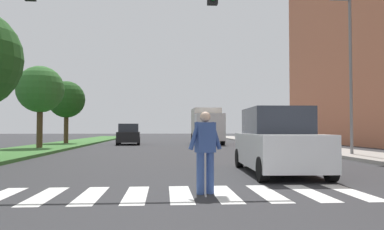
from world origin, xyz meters
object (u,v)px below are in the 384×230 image
(traffic_light_gantry, at_px, (28,13))
(tree_far, at_px, (40,90))
(street_lamp_right, at_px, (349,60))
(tree_distant, at_px, (66,100))
(truck_box_delivery, at_px, (207,125))
(suv_crossing, at_px, (277,142))
(pedestrian_performer, at_px, (205,148))
(sedan_midblock, at_px, (129,135))

(traffic_light_gantry, bearing_deg, tree_far, 106.18)
(traffic_light_gantry, xyz_separation_m, street_lamp_right, (12.29, 7.33, 0.24))
(tree_distant, height_order, traffic_light_gantry, traffic_light_gantry)
(street_lamp_right, height_order, truck_box_delivery, street_lamp_right)
(tree_distant, relative_size, truck_box_delivery, 0.82)
(tree_distant, height_order, street_lamp_right, street_lamp_right)
(truck_box_delivery, bearing_deg, suv_crossing, -90.81)
(traffic_light_gantry, distance_m, suv_crossing, 7.84)
(pedestrian_performer, bearing_deg, suv_crossing, 53.71)
(traffic_light_gantry, height_order, pedestrian_performer, traffic_light_gantry)
(tree_far, bearing_deg, suv_crossing, -49.99)
(tree_far, relative_size, traffic_light_gantry, 0.58)
(tree_distant, bearing_deg, truck_box_delivery, 5.23)
(truck_box_delivery, bearing_deg, pedestrian_performer, -96.45)
(street_lamp_right, xyz_separation_m, sedan_midblock, (-11.68, 15.09, -3.79))
(pedestrian_performer, distance_m, suv_crossing, 4.32)
(street_lamp_right, relative_size, pedestrian_performer, 4.44)
(street_lamp_right, distance_m, suv_crossing, 8.96)
(sedan_midblock, bearing_deg, suv_crossing, -73.39)
(suv_crossing, distance_m, sedan_midblock, 22.20)
(tree_distant, relative_size, suv_crossing, 1.09)
(tree_far, relative_size, tree_distant, 1.01)
(pedestrian_performer, relative_size, suv_crossing, 0.36)
(pedestrian_performer, height_order, sedan_midblock, sedan_midblock)
(suv_crossing, bearing_deg, traffic_light_gantry, -170.69)
(suv_crossing, height_order, sedan_midblock, suv_crossing)
(traffic_light_gantry, bearing_deg, sedan_midblock, 88.45)
(traffic_light_gantry, height_order, truck_box_delivery, traffic_light_gantry)
(tree_far, xyz_separation_m, pedestrian_performer, (8.58, -16.74, -2.83))
(traffic_light_gantry, xyz_separation_m, truck_box_delivery, (7.26, 22.99, -2.72))
(truck_box_delivery, bearing_deg, tree_distant, -174.77)
(suv_crossing, bearing_deg, truck_box_delivery, 89.19)
(tree_far, relative_size, sedan_midblock, 1.17)
(traffic_light_gantry, relative_size, pedestrian_performer, 5.24)
(tree_distant, xyz_separation_m, suv_crossing, (11.38, -20.78, -2.77))
(tree_far, relative_size, suv_crossing, 1.09)
(tree_far, distance_m, suv_crossing, 17.55)
(traffic_light_gantry, distance_m, sedan_midblock, 22.71)
(tree_far, xyz_separation_m, street_lamp_right, (16.47, -7.07, 0.83))
(pedestrian_performer, height_order, suv_crossing, suv_crossing)
(pedestrian_performer, bearing_deg, sedan_midblock, 98.70)
(tree_far, bearing_deg, truck_box_delivery, 36.90)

